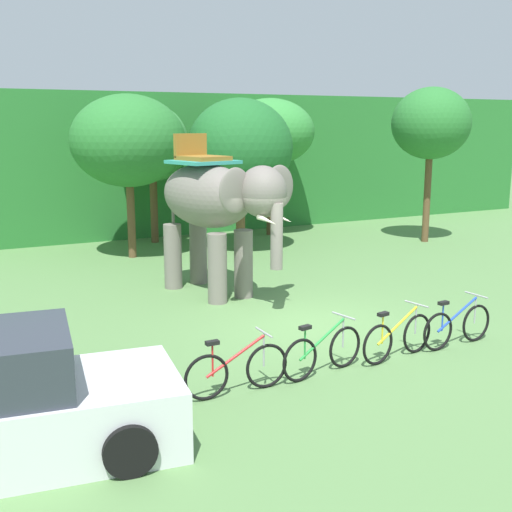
{
  "coord_description": "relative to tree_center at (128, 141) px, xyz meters",
  "views": [
    {
      "loc": [
        -6.66,
        -10.65,
        4.01
      ],
      "look_at": [
        -0.79,
        1.0,
        1.3
      ],
      "focal_mm": 44.84,
      "sensor_mm": 36.0,
      "label": 1
    }
  ],
  "objects": [
    {
      "name": "bike_red",
      "position": [
        -1.42,
        -10.59,
        -3.12
      ],
      "size": [
        1.71,
        0.52,
        0.92
      ],
      "color": "black",
      "rests_on": "ground"
    },
    {
      "name": "bike_green",
      "position": [
        0.15,
        -10.51,
        -3.12
      ],
      "size": [
        1.69,
        0.53,
        0.92
      ],
      "color": "black",
      "rests_on": "ground"
    },
    {
      "name": "elephant",
      "position": [
        0.55,
        -5.2,
        -1.3
      ],
      "size": [
        2.52,
        4.25,
        3.78
      ],
      "color": "slate",
      "rests_on": "ground"
    },
    {
      "name": "tree_center",
      "position": [
        0.0,
        0.0,
        0.0
      ],
      "size": [
        3.39,
        3.39,
        4.87
      ],
      "color": "brown",
      "rests_on": "ground"
    },
    {
      "name": "foliage_hedge",
      "position": [
        1.43,
        6.06,
        -0.96
      ],
      "size": [
        36.0,
        6.0,
        5.09
      ],
      "primitive_type": "cube",
      "color": "#28702D",
      "rests_on": "ground"
    },
    {
      "name": "bike_blue",
      "position": [
        3.09,
        -10.47,
        -3.12
      ],
      "size": [
        1.71,
        0.52,
        0.92
      ],
      "color": "black",
      "rests_on": "ground"
    },
    {
      "name": "tree_right",
      "position": [
        1.4,
        2.12,
        -0.15
      ],
      "size": [
        2.44,
        2.44,
        4.66
      ],
      "color": "brown",
      "rests_on": "ground"
    },
    {
      "name": "ground_plane",
      "position": [
        1.43,
        -8.14,
        -3.5
      ],
      "size": [
        80.0,
        80.0,
        0.0
      ],
      "primitive_type": "plane",
      "color": "#567F47"
    },
    {
      "name": "tree_far_left",
      "position": [
        9.81,
        -1.95,
        0.49
      ],
      "size": [
        2.62,
        2.62,
        5.21
      ],
      "color": "brown",
      "rests_on": "ground"
    },
    {
      "name": "bike_yellow",
      "position": [
        1.7,
        -10.49,
        -3.12
      ],
      "size": [
        1.69,
        0.52,
        0.92
      ],
      "color": "black",
      "rests_on": "ground"
    },
    {
      "name": "tree_far_right",
      "position": [
        5.65,
        1.72,
        0.2
      ],
      "size": [
        3.2,
        3.2,
        4.9
      ],
      "color": "brown",
      "rests_on": "ground"
    },
    {
      "name": "tree_center_left",
      "position": [
        3.38,
        -0.6,
        -0.25
      ],
      "size": [
        3.28,
        3.28,
        4.79
      ],
      "color": "brown",
      "rests_on": "ground"
    }
  ]
}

